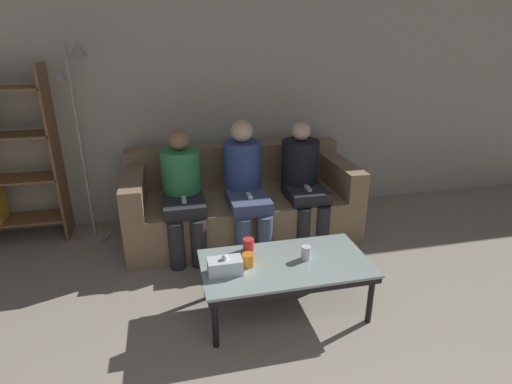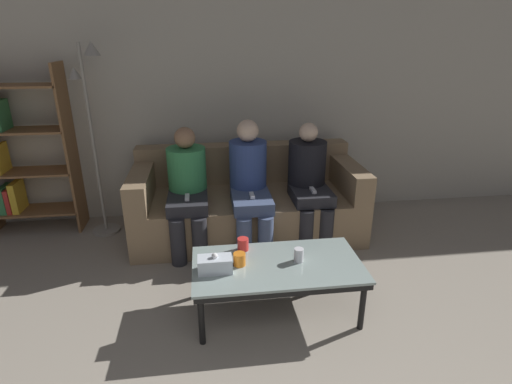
{
  "view_description": "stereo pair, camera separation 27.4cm",
  "coord_description": "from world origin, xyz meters",
  "px_view_note": "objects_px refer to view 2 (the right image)",
  "views": [
    {
      "loc": [
        -0.65,
        0.11,
        1.8
      ],
      "look_at": [
        0.0,
        2.93,
        0.66
      ],
      "focal_mm": 28.0,
      "sensor_mm": 36.0,
      "label": 1
    },
    {
      "loc": [
        -0.38,
        0.07,
        1.8
      ],
      "look_at": [
        0.0,
        2.93,
        0.66
      ],
      "focal_mm": 28.0,
      "sensor_mm": 36.0,
      "label": 2
    }
  ],
  "objects_px": {
    "bookshelf": "(14,154)",
    "seated_person_left_end": "(187,186)",
    "cup_near_left": "(299,255)",
    "standing_lamp": "(92,122)",
    "couch": "(247,203)",
    "coffee_table": "(277,268)",
    "cup_near_right": "(243,244)",
    "seated_person_mid_left": "(250,181)",
    "cup_far_center": "(239,259)",
    "tissue_box": "(215,264)",
    "seated_person_mid_right": "(309,179)"
  },
  "relations": [
    {
      "from": "standing_lamp",
      "to": "seated_person_mid_right",
      "type": "relative_size",
      "value": 1.63
    },
    {
      "from": "cup_near_right",
      "to": "seated_person_mid_right",
      "type": "distance_m",
      "value": 1.11
    },
    {
      "from": "coffee_table",
      "to": "cup_near_right",
      "type": "distance_m",
      "value": 0.31
    },
    {
      "from": "coffee_table",
      "to": "cup_near_left",
      "type": "bearing_deg",
      "value": 4.05
    },
    {
      "from": "standing_lamp",
      "to": "seated_person_mid_left",
      "type": "distance_m",
      "value": 1.5
    },
    {
      "from": "cup_far_center",
      "to": "seated_person_mid_right",
      "type": "distance_m",
      "value": 1.29
    },
    {
      "from": "coffee_table",
      "to": "bookshelf",
      "type": "bearing_deg",
      "value": 144.45
    },
    {
      "from": "seated_person_mid_right",
      "to": "couch",
      "type": "bearing_deg",
      "value": 160.12
    },
    {
      "from": "seated_person_mid_left",
      "to": "seated_person_left_end",
      "type": "bearing_deg",
      "value": 178.96
    },
    {
      "from": "seated_person_left_end",
      "to": "bookshelf",
      "type": "bearing_deg",
      "value": 161.84
    },
    {
      "from": "coffee_table",
      "to": "cup_near_left",
      "type": "xyz_separation_m",
      "value": [
        0.15,
        0.01,
        0.09
      ]
    },
    {
      "from": "coffee_table",
      "to": "tissue_box",
      "type": "distance_m",
      "value": 0.43
    },
    {
      "from": "bookshelf",
      "to": "cup_far_center",
      "type": "bearing_deg",
      "value": -38.63
    },
    {
      "from": "bookshelf",
      "to": "seated_person_mid_right",
      "type": "relative_size",
      "value": 1.47
    },
    {
      "from": "tissue_box",
      "to": "cup_near_left",
      "type": "bearing_deg",
      "value": 4.99
    },
    {
      "from": "cup_near_left",
      "to": "seated_person_mid_right",
      "type": "height_order",
      "value": "seated_person_mid_right"
    },
    {
      "from": "cup_near_left",
      "to": "tissue_box",
      "type": "height_order",
      "value": "tissue_box"
    },
    {
      "from": "bookshelf",
      "to": "standing_lamp",
      "type": "bearing_deg",
      "value": -10.31
    },
    {
      "from": "cup_far_center",
      "to": "seated_person_left_end",
      "type": "relative_size",
      "value": 0.08
    },
    {
      "from": "bookshelf",
      "to": "seated_person_left_end",
      "type": "distance_m",
      "value": 1.69
    },
    {
      "from": "cup_near_right",
      "to": "seated_person_left_end",
      "type": "xyz_separation_m",
      "value": [
        -0.4,
        0.84,
        0.14
      ]
    },
    {
      "from": "standing_lamp",
      "to": "cup_near_left",
      "type": "bearing_deg",
      "value": -42.16
    },
    {
      "from": "cup_far_center",
      "to": "tissue_box",
      "type": "bearing_deg",
      "value": -161.68
    },
    {
      "from": "seated_person_mid_left",
      "to": "seated_person_mid_right",
      "type": "bearing_deg",
      "value": 2.35
    },
    {
      "from": "coffee_table",
      "to": "cup_far_center",
      "type": "height_order",
      "value": "cup_far_center"
    },
    {
      "from": "standing_lamp",
      "to": "cup_far_center",
      "type": "bearing_deg",
      "value": -50.39
    },
    {
      "from": "coffee_table",
      "to": "seated_person_left_end",
      "type": "height_order",
      "value": "seated_person_left_end"
    },
    {
      "from": "cup_near_left",
      "to": "tissue_box",
      "type": "distance_m",
      "value": 0.56
    },
    {
      "from": "cup_near_right",
      "to": "tissue_box",
      "type": "relative_size",
      "value": 0.41
    },
    {
      "from": "cup_near_right",
      "to": "tissue_box",
      "type": "bearing_deg",
      "value": -129.52
    },
    {
      "from": "coffee_table",
      "to": "bookshelf",
      "type": "distance_m",
      "value": 2.75
    },
    {
      "from": "cup_near_left",
      "to": "seated_person_mid_right",
      "type": "bearing_deg",
      "value": 72.31
    },
    {
      "from": "seated_person_left_end",
      "to": "seated_person_mid_left",
      "type": "height_order",
      "value": "seated_person_mid_left"
    },
    {
      "from": "couch",
      "to": "bookshelf",
      "type": "distance_m",
      "value": 2.22
    },
    {
      "from": "cup_near_right",
      "to": "cup_far_center",
      "type": "relative_size",
      "value": 1.04
    },
    {
      "from": "cup_near_left",
      "to": "standing_lamp",
      "type": "xyz_separation_m",
      "value": [
        -1.57,
        1.42,
        0.65
      ]
    },
    {
      "from": "cup_near_right",
      "to": "seated_person_mid_left",
      "type": "relative_size",
      "value": 0.08
    },
    {
      "from": "cup_near_left",
      "to": "coffee_table",
      "type": "bearing_deg",
      "value": -175.95
    },
    {
      "from": "tissue_box",
      "to": "seated_person_mid_left",
      "type": "distance_m",
      "value": 1.15
    },
    {
      "from": "couch",
      "to": "standing_lamp",
      "type": "height_order",
      "value": "standing_lamp"
    },
    {
      "from": "coffee_table",
      "to": "seated_person_left_end",
      "type": "distance_m",
      "value": 1.24
    },
    {
      "from": "coffee_table",
      "to": "cup_far_center",
      "type": "xyz_separation_m",
      "value": [
        -0.25,
        0.02,
        0.08
      ]
    },
    {
      "from": "cup_near_right",
      "to": "seated_person_mid_right",
      "type": "bearing_deg",
      "value": 51.03
    },
    {
      "from": "cup_near_right",
      "to": "seated_person_left_end",
      "type": "bearing_deg",
      "value": 115.52
    },
    {
      "from": "couch",
      "to": "cup_near_left",
      "type": "height_order",
      "value": "couch"
    },
    {
      "from": "cup_near_left",
      "to": "cup_far_center",
      "type": "distance_m",
      "value": 0.4
    },
    {
      "from": "couch",
      "to": "seated_person_mid_left",
      "type": "bearing_deg",
      "value": -90.0
    },
    {
      "from": "coffee_table",
      "to": "cup_near_right",
      "type": "height_order",
      "value": "cup_near_right"
    },
    {
      "from": "cup_near_right",
      "to": "couch",
      "type": "bearing_deg",
      "value": 82.17
    },
    {
      "from": "cup_far_center",
      "to": "seated_person_mid_right",
      "type": "height_order",
      "value": "seated_person_mid_right"
    }
  ]
}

